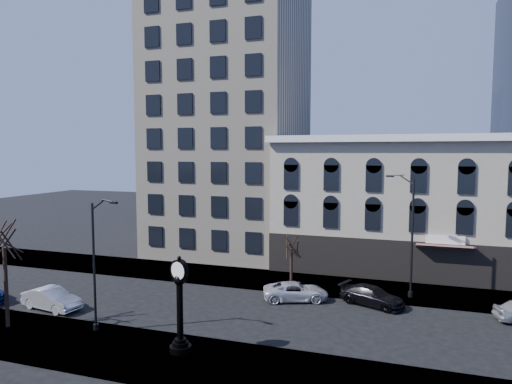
% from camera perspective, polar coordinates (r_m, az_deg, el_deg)
% --- Properties ---
extents(ground, '(160.00, 160.00, 0.00)m').
position_cam_1_polar(ground, '(33.47, -5.59, -14.26)').
color(ground, black).
rests_on(ground, ground).
extents(sidewalk_far, '(160.00, 6.00, 0.12)m').
position_cam_1_polar(sidewalk_far, '(40.55, -0.91, -10.69)').
color(sidewalk_far, gray).
rests_on(sidewalk_far, ground).
extents(sidewalk_near, '(160.00, 6.00, 0.12)m').
position_cam_1_polar(sidewalk_near, '(26.86, -12.97, -19.24)').
color(sidewalk_near, gray).
rests_on(sidewalk_near, ground).
extents(cream_tower, '(15.90, 15.40, 42.50)m').
position_cam_1_polar(cream_tower, '(52.03, -3.40, 14.17)').
color(cream_tower, beige).
rests_on(cream_tower, ground).
extents(victorian_row, '(22.60, 11.19, 12.50)m').
position_cam_1_polar(victorian_row, '(45.01, 17.13, -1.63)').
color(victorian_row, '#ACA38E').
rests_on(victorian_row, ground).
extents(street_clock, '(1.21, 1.21, 5.33)m').
position_cam_1_polar(street_clock, '(25.96, -9.49, -14.19)').
color(street_clock, black).
rests_on(street_clock, sidewalk_near).
extents(street_lamp_near, '(2.12, 0.73, 8.32)m').
position_cam_1_polar(street_lamp_near, '(28.86, -18.96, -4.51)').
color(street_lamp_near, black).
rests_on(street_lamp_near, sidewalk_near).
extents(street_lamp_far, '(2.28, 1.24, 9.43)m').
position_cam_1_polar(street_lamp_far, '(36.06, 18.05, -1.27)').
color(street_lamp_far, black).
rests_on(street_lamp_far, sidewalk_far).
extents(bare_tree_near, '(4.71, 4.71, 8.09)m').
position_cam_1_polar(bare_tree_near, '(32.19, -29.04, -4.20)').
color(bare_tree_near, '#332119').
rests_on(bare_tree_near, sidewalk_near).
extents(bare_tree_far, '(2.73, 2.73, 4.69)m').
position_cam_1_polar(bare_tree_far, '(38.15, 4.45, -6.16)').
color(bare_tree_far, '#332119').
rests_on(bare_tree_far, sidewalk_far).
extents(car_near_b, '(4.73, 2.24, 1.50)m').
position_cam_1_polar(car_near_b, '(35.91, -24.18, -12.08)').
color(car_near_b, silver).
rests_on(car_near_b, ground).
extents(car_far_a, '(5.29, 3.75, 1.34)m').
position_cam_1_polar(car_far_a, '(34.92, 4.98, -12.27)').
color(car_far_a, silver).
rests_on(car_far_a, ground).
extents(car_far_b, '(5.14, 3.59, 1.38)m').
position_cam_1_polar(car_far_b, '(34.73, 14.31, -12.47)').
color(car_far_b, black).
rests_on(car_far_b, ground).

